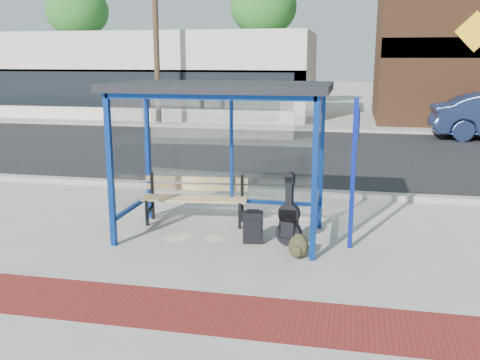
% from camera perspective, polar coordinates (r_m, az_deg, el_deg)
% --- Properties ---
extents(ground, '(120.00, 120.00, 0.00)m').
position_cam_1_polar(ground, '(8.61, -1.98, -5.99)').
color(ground, '#B2ADA0').
rests_on(ground, ground).
extents(brick_paver_strip, '(60.00, 1.00, 0.01)m').
position_cam_1_polar(brick_paver_strip, '(6.30, -7.78, -13.37)').
color(brick_paver_strip, maroon).
rests_on(brick_paver_strip, ground).
extents(curb_near, '(60.00, 0.25, 0.12)m').
position_cam_1_polar(curb_near, '(11.31, 1.51, -1.06)').
color(curb_near, gray).
rests_on(curb_near, ground).
extents(street_asphalt, '(60.00, 10.00, 0.00)m').
position_cam_1_polar(street_asphalt, '(16.27, 4.75, 2.96)').
color(street_asphalt, black).
rests_on(street_asphalt, ground).
extents(curb_far, '(60.00, 0.25, 0.12)m').
position_cam_1_polar(curb_far, '(21.27, 6.48, 5.41)').
color(curb_far, gray).
rests_on(curb_far, ground).
extents(far_sidewalk, '(60.00, 4.00, 0.01)m').
position_cam_1_polar(far_sidewalk, '(23.16, 6.93, 5.85)').
color(far_sidewalk, '#B2ADA0').
rests_on(far_sidewalk, ground).
extents(bus_shelter, '(3.30, 1.80, 2.42)m').
position_cam_1_polar(bus_shelter, '(8.25, -1.98, 7.93)').
color(bus_shelter, navy).
rests_on(bus_shelter, ground).
extents(storefront_white, '(18.00, 6.04, 4.00)m').
position_cam_1_polar(storefront_white, '(28.13, -11.32, 10.99)').
color(storefront_white, silver).
rests_on(storefront_white, ground).
extents(tree_left, '(3.60, 3.60, 7.03)m').
position_cam_1_polar(tree_left, '(34.01, -16.95, 16.80)').
color(tree_left, '#4C3826').
rests_on(tree_left, ground).
extents(tree_mid, '(3.60, 3.60, 7.03)m').
position_cam_1_polar(tree_mid, '(30.43, 2.53, 17.85)').
color(tree_mid, '#4C3826').
rests_on(tree_mid, ground).
extents(utility_pole_west, '(1.60, 0.24, 8.00)m').
position_cam_1_polar(utility_pole_west, '(22.79, -8.99, 16.02)').
color(utility_pole_west, '#4C3826').
rests_on(utility_pole_west, ground).
extents(bench, '(1.81, 0.61, 0.84)m').
position_cam_1_polar(bench, '(9.19, -4.77, -1.70)').
color(bench, black).
rests_on(bench, ground).
extents(guitar_bag, '(0.41, 0.20, 1.07)m').
position_cam_1_polar(guitar_bag, '(8.11, 5.24, -4.32)').
color(guitar_bag, black).
rests_on(guitar_bag, ground).
extents(suitcase, '(0.33, 0.24, 0.53)m').
position_cam_1_polar(suitcase, '(8.23, 1.40, -5.07)').
color(suitcase, black).
rests_on(suitcase, ground).
extents(backpack, '(0.32, 0.30, 0.35)m').
position_cam_1_polar(backpack, '(7.68, 6.23, -7.12)').
color(backpack, '#2C2A18').
rests_on(backpack, ground).
extents(sign_post, '(0.10, 0.28, 2.24)m').
position_cam_1_polar(sign_post, '(7.92, 12.07, 1.51)').
color(sign_post, '#0D1E93').
rests_on(sign_post, ground).
extents(newspaper_a, '(0.43, 0.46, 0.01)m').
position_cam_1_polar(newspaper_a, '(8.56, -6.42, -6.14)').
color(newspaper_a, white).
rests_on(newspaper_a, ground).
extents(newspaper_b, '(0.42, 0.44, 0.01)m').
position_cam_1_polar(newspaper_b, '(8.50, -2.73, -6.21)').
color(newspaper_b, white).
rests_on(newspaper_b, ground).
extents(newspaper_c, '(0.41, 0.36, 0.01)m').
position_cam_1_polar(newspaper_c, '(8.56, -6.94, -6.15)').
color(newspaper_c, white).
rests_on(newspaper_c, ground).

